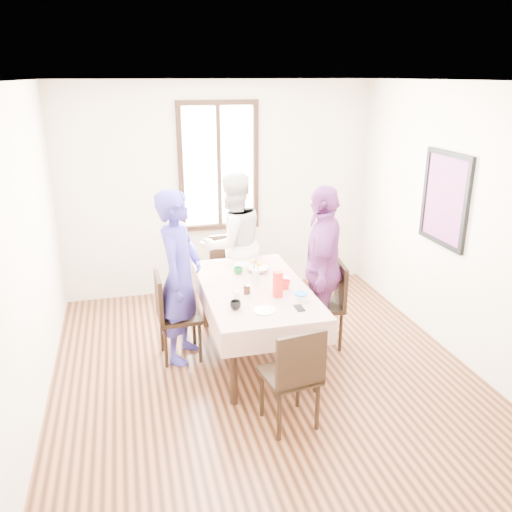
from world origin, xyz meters
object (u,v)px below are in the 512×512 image
object	(u,v)px
chair_left	(179,316)
chair_right	(322,305)
person_left	(179,277)
person_far	(231,244)
dining_table	(255,322)
chair_far	(232,275)
person_right	(322,268)
chair_near	(290,375)

from	to	relation	value
chair_left	chair_right	size ratio (longest dim) A/B	1.00
person_left	person_far	distance (m)	1.21
chair_right	person_left	world-z (taller)	person_left
dining_table	chair_far	size ratio (longest dim) A/B	1.84
chair_left	chair_right	xyz separation A→B (m)	(1.48, -0.10, 0.00)
person_right	dining_table	bearing A→B (deg)	-62.25
chair_near	person_far	size ratio (longest dim) A/B	0.53
person_left	chair_far	bearing A→B (deg)	-11.14
chair_left	person_right	bearing A→B (deg)	83.95
chair_right	person_right	world-z (taller)	person_right
dining_table	person_right	xyz separation A→B (m)	(0.72, 0.05, 0.49)
person_left	person_right	world-z (taller)	person_left
dining_table	chair_near	bearing A→B (deg)	-90.00
chair_right	chair_near	distance (m)	1.41
chair_left	chair_far	bearing A→B (deg)	141.29
person_right	person_left	bearing A→B (deg)	-70.54
person_right	chair_near	bearing A→B (deg)	-7.38
chair_left	person_left	xyz separation A→B (m)	(0.02, 0.00, 0.42)
person_right	chair_left	bearing A→B (deg)	-70.48
dining_table	chair_right	xyz separation A→B (m)	(0.74, 0.05, 0.08)
person_left	chair_right	bearing A→B (deg)	-69.21
chair_right	chair_near	bearing A→B (deg)	157.09
chair_far	chair_right	bearing A→B (deg)	117.04
chair_right	person_far	world-z (taller)	person_far
chair_left	person_right	size ratio (longest dim) A/B	0.52
chair_right	person_right	size ratio (longest dim) A/B	0.52
chair_left	person_far	bearing A→B (deg)	140.70
chair_far	person_left	size ratio (longest dim) A/B	0.52
chair_left	chair_far	distance (m)	1.24
chair_right	person_far	distance (m)	1.37
chair_near	person_right	xyz separation A→B (m)	(0.72, 1.20, 0.41)
person_left	person_right	bearing A→B (deg)	-69.27
chair_left	person_far	world-z (taller)	person_far
chair_right	chair_left	bearing A→B (deg)	94.73
chair_left	person_left	bearing A→B (deg)	88.04
dining_table	chair_far	world-z (taller)	chair_far
chair_left	person_left	distance (m)	0.42
chair_far	chair_near	distance (m)	2.30
chair_left	chair_right	world-z (taller)	same
dining_table	person_left	world-z (taller)	person_left
chair_far	chair_near	bearing A→B (deg)	83.00
chair_right	person_right	distance (m)	0.41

